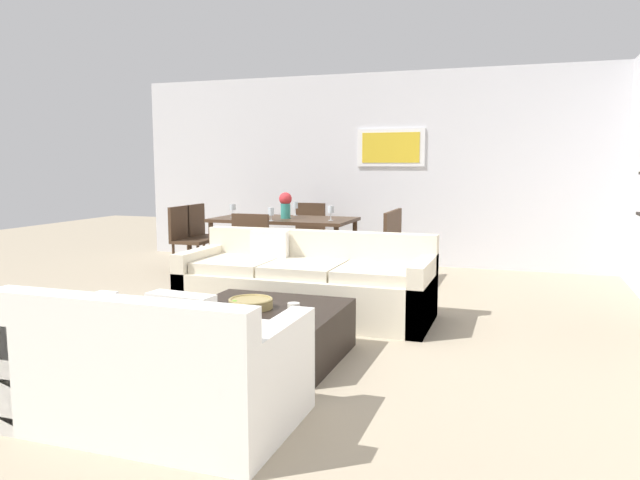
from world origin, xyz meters
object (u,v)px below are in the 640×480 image
object	(u,v)px
coffee_table	(266,332)
dining_chair_left_near	(187,235)
wine_glass_left_near	(233,208)
dining_chair_head	(308,230)
wine_glass_foot	(271,212)
centerpiece_vase	(285,204)
candle_jar	(294,308)
wine_glass_right_near	(331,210)
sofa_beige	(306,286)
dining_chair_left_far	(203,232)
dining_table	(284,224)
loveseat_white	(158,371)
decorative_bowl	(251,303)
dining_chair_foot	(255,246)
dining_chair_right_near	(379,244)
wine_glass_head	(295,206)
dining_chair_right_far	(387,239)
apple_on_coffee_table	(235,305)

from	to	relation	value
coffee_table	dining_chair_left_near	bearing A→B (deg)	130.19
wine_glass_left_near	dining_chair_head	bearing A→B (deg)	56.26
wine_glass_foot	centerpiece_vase	distance (m)	0.37
candle_jar	wine_glass_right_near	distance (m)	3.11
centerpiece_vase	coffee_table	bearing A→B (deg)	-70.68
wine_glass_right_near	centerpiece_vase	world-z (taller)	centerpiece_vase
coffee_table	wine_glass_foot	size ratio (longest dim) A/B	6.94
coffee_table	centerpiece_vase	size ratio (longest dim) A/B	3.40
candle_jar	wine_glass_foot	world-z (taller)	wine_glass_foot
sofa_beige	dining_chair_left_far	distance (m)	3.01
centerpiece_vase	dining_chair_left_far	bearing A→B (deg)	169.19
dining_chair_left_far	dining_chair_left_near	size ratio (longest dim) A/B	1.00
candle_jar	wine_glass_foot	distance (m)	3.06
wine_glass_foot	dining_table	bearing A→B (deg)	90.00
loveseat_white	decorative_bowl	world-z (taller)	loveseat_white
loveseat_white	decorative_bowl	size ratio (longest dim) A/B	4.61
dining_chair_left_near	coffee_table	bearing A→B (deg)	-49.81
dining_chair_foot	dining_chair_left_near	world-z (taller)	same
coffee_table	dining_chair_foot	world-z (taller)	dining_chair_foot
loveseat_white	dining_chair_head	distance (m)	5.20
decorative_bowl	wine_glass_left_near	size ratio (longest dim) A/B	1.92
dining_table	dining_chair_foot	bearing A→B (deg)	-90.00
coffee_table	dining_chair_foot	xyz separation A→B (m)	(-1.08, 2.14, 0.31)
coffee_table	dining_chair_right_near	world-z (taller)	dining_chair_right_near
dining_chair_left_far	wine_glass_head	world-z (taller)	wine_glass_head
dining_chair_right_far	wine_glass_foot	size ratio (longest dim) A/B	5.50
dining_chair_left_far	loveseat_white	bearing A→B (deg)	-62.97
sofa_beige	dining_chair_right_far	world-z (taller)	dining_chair_right_far
candle_jar	dining_chair_foot	xyz separation A→B (m)	(-1.35, 2.24, 0.09)
apple_on_coffee_table	sofa_beige	bearing A→B (deg)	87.64
wine_glass_right_near	dining_chair_foot	bearing A→B (deg)	-131.06
apple_on_coffee_table	dining_chair_head	world-z (taller)	dining_chair_head
wine_glass_right_near	dining_chair_left_near	bearing A→B (deg)	-177.23
wine_glass_left_near	dining_chair_right_near	bearing A→B (deg)	-2.77
dining_chair_head	dining_chair_right_far	distance (m)	1.45
dining_chair_left_far	dining_chair_right_near	bearing A→B (deg)	-9.25
candle_jar	apple_on_coffee_table	bearing A→B (deg)	-176.13
dining_chair_left_near	wine_glass_head	size ratio (longest dim) A/B	4.83
candle_jar	centerpiece_vase	world-z (taller)	centerpiece_vase
dining_chair_right_far	dining_chair_right_near	world-z (taller)	same
dining_chair_head	wine_glass_right_near	bearing A→B (deg)	-56.26
wine_glass_head	dining_table	bearing A→B (deg)	-90.00
coffee_table	wine_glass_right_near	bearing A→B (deg)	98.27
dining_chair_right_far	dining_chair_right_near	bearing A→B (deg)	-90.00
apple_on_coffee_table	wine_glass_head	distance (m)	3.69
dining_chair_left_far	dining_chair_left_near	distance (m)	0.42
dining_chair_head	candle_jar	bearing A→B (deg)	-71.34
wine_glass_left_near	dining_table	bearing A→B (deg)	9.90
sofa_beige	apple_on_coffee_table	size ratio (longest dim) A/B	32.99
apple_on_coffee_table	dining_chair_right_near	world-z (taller)	dining_chair_right_near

